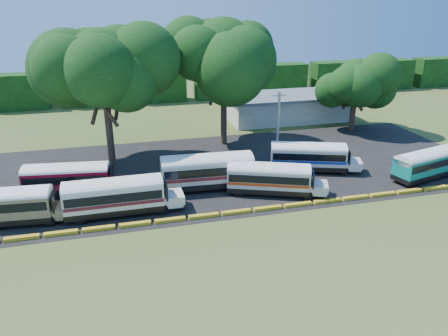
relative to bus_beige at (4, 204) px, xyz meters
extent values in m
plane|color=#34521B|center=(18.07, -4.04, -1.89)|extent=(160.00, 160.00, 0.00)
cube|color=black|center=(19.07, 7.96, -1.88)|extent=(64.00, 24.00, 0.02)
cube|color=gold|center=(1.57, -3.04, -1.74)|extent=(2.70, 0.45, 0.30)
cube|color=gold|center=(4.57, -3.04, -1.74)|extent=(2.70, 0.45, 0.30)
cube|color=gold|center=(7.57, -3.04, -1.74)|extent=(2.70, 0.45, 0.30)
cube|color=gold|center=(10.57, -3.04, -1.74)|extent=(2.70, 0.45, 0.30)
cube|color=gold|center=(13.57, -3.04, -1.74)|extent=(2.70, 0.45, 0.30)
cube|color=gold|center=(16.57, -3.04, -1.74)|extent=(2.70, 0.45, 0.30)
cube|color=gold|center=(19.57, -3.04, -1.74)|extent=(2.70, 0.45, 0.30)
cube|color=gold|center=(22.57, -3.04, -1.74)|extent=(2.70, 0.45, 0.30)
cube|color=gold|center=(25.57, -3.04, -1.74)|extent=(2.70, 0.45, 0.30)
cube|color=gold|center=(28.57, -3.04, -1.74)|extent=(2.70, 0.45, 0.30)
cube|color=gold|center=(31.57, -3.04, -1.74)|extent=(2.70, 0.45, 0.30)
cube|color=gold|center=(34.57, -3.04, -1.74)|extent=(2.70, 0.45, 0.30)
cube|color=gold|center=(37.57, -3.04, -1.74)|extent=(2.70, 0.45, 0.30)
cube|color=gold|center=(40.57, -3.04, -1.74)|extent=(2.70, 0.45, 0.30)
cube|color=silver|center=(36.07, 25.96, -0.09)|extent=(18.00, 8.00, 3.60)
cube|color=slate|center=(36.07, 25.96, 1.91)|extent=(19.00, 9.00, 0.40)
cube|color=black|center=(-5.93, 43.96, 1.11)|extent=(10.00, 4.00, 6.00)
cube|color=black|center=(6.07, 43.96, 1.11)|extent=(10.00, 4.00, 6.00)
cube|color=black|center=(18.07, 43.96, 1.11)|extent=(10.00, 4.00, 6.00)
cube|color=black|center=(30.07, 43.96, 1.11)|extent=(10.00, 4.00, 6.00)
cube|color=black|center=(42.07, 43.96, 1.11)|extent=(10.00, 4.00, 6.00)
cube|color=black|center=(54.07, 43.96, 1.11)|extent=(10.00, 4.00, 6.00)
cube|color=black|center=(66.07, 43.96, 1.11)|extent=(10.00, 4.00, 6.00)
cube|color=black|center=(78.07, 43.96, 1.11)|extent=(10.00, 4.00, 6.00)
cylinder|color=black|center=(3.55, -1.37, -1.39)|extent=(1.02, 0.36, 1.00)
cylinder|color=black|center=(3.73, 0.76, -1.39)|extent=(1.02, 0.36, 1.00)
cube|color=black|center=(-0.23, 0.02, -1.24)|extent=(8.34, 3.16, 0.55)
cube|color=#837350|center=(-0.23, 0.02, -0.06)|extent=(8.34, 3.16, 1.82)
cube|color=black|center=(-0.23, 0.02, 0.15)|extent=(8.02, 3.20, 0.77)
cube|color=#837350|center=(4.73, -0.40, -0.95)|extent=(1.97, 2.33, 0.95)
cube|color=black|center=(4.10, -0.35, 0.03)|extent=(0.34, 2.29, 1.37)
cube|color=black|center=(5.57, -0.47, -1.34)|extent=(0.38, 2.45, 0.30)
cylinder|color=black|center=(8.38, 3.45, -1.40)|extent=(1.01, 0.40, 0.98)
cylinder|color=black|center=(8.65, 5.53, -1.40)|extent=(1.01, 0.40, 0.98)
cylinder|color=black|center=(1.77, 4.30, -1.40)|extent=(1.01, 0.40, 0.98)
cylinder|color=black|center=(2.03, 6.38, -1.40)|extent=(1.01, 0.40, 0.98)
cube|color=black|center=(4.72, 4.98, -1.25)|extent=(8.29, 3.45, 0.54)
cube|color=maroon|center=(4.72, 4.98, -0.09)|extent=(8.29, 3.45, 1.79)
cube|color=black|center=(4.72, 4.98, 0.12)|extent=(7.98, 3.47, 0.75)
ellipsoid|color=white|center=(4.72, 4.98, 0.81)|extent=(8.29, 3.45, 1.10)
cube|color=maroon|center=(9.59, 4.35, -0.96)|extent=(2.02, 2.36, 0.93)
cube|color=black|center=(8.97, 4.43, 0.00)|extent=(0.43, 2.26, 1.35)
cube|color=black|center=(10.41, 4.25, -1.35)|extent=(0.48, 2.41, 0.29)
cube|color=black|center=(0.78, 5.48, -1.35)|extent=(0.48, 2.41, 0.29)
cylinder|color=black|center=(13.11, -1.61, -1.37)|extent=(1.05, 0.30, 1.04)
cylinder|color=black|center=(13.10, 0.63, -1.37)|extent=(1.05, 0.30, 1.04)
cylinder|color=black|center=(6.01, -1.63, -1.37)|extent=(1.05, 0.30, 1.04)
cylinder|color=black|center=(6.00, 0.61, -1.37)|extent=(1.05, 0.30, 1.04)
cube|color=black|center=(9.03, -0.50, -1.21)|extent=(8.57, 2.63, 0.57)
cube|color=silver|center=(9.03, -0.50, 0.03)|extent=(8.57, 2.63, 1.91)
cube|color=black|center=(9.03, -0.50, 0.25)|extent=(8.23, 2.70, 0.80)
cube|color=#591620|center=(9.03, -0.50, -0.36)|extent=(8.48, 2.68, 0.31)
ellipsoid|color=white|center=(9.03, -0.50, 0.98)|extent=(8.57, 2.63, 1.17)
cube|color=silver|center=(14.25, -0.49, -0.90)|extent=(1.89, 2.30, 0.99)
cube|color=black|center=(13.59, -0.49, 0.12)|extent=(0.16, 2.40, 1.43)
cube|color=black|center=(15.14, -0.48, -1.32)|extent=(0.19, 2.56, 0.31)
cube|color=black|center=(4.80, -0.51, -1.32)|extent=(0.19, 2.56, 0.31)
cylinder|color=black|center=(22.51, 1.58, -1.33)|extent=(1.13, 0.37, 1.11)
cylinder|color=black|center=(22.64, 3.96, -1.33)|extent=(1.13, 0.37, 1.11)
cylinder|color=black|center=(14.95, 1.98, -1.33)|extent=(1.13, 0.37, 1.11)
cylinder|color=black|center=(15.08, 4.36, -1.33)|extent=(1.13, 0.37, 1.11)
cube|color=black|center=(18.24, 3.00, -1.17)|extent=(9.26, 3.26, 0.61)
cube|color=beige|center=(18.24, 3.00, 0.15)|extent=(9.26, 3.26, 2.04)
cube|color=black|center=(18.24, 3.00, 0.40)|extent=(8.90, 3.31, 0.86)
cube|color=maroon|center=(18.24, 3.00, -0.26)|extent=(9.17, 3.30, 0.33)
ellipsoid|color=white|center=(18.24, 3.00, 1.17)|extent=(9.26, 3.26, 1.25)
cube|color=beige|center=(23.80, 2.70, -0.83)|extent=(2.13, 2.55, 1.06)
cube|color=black|center=(23.10, 2.74, 0.25)|extent=(0.30, 2.57, 1.53)
cube|color=black|center=(24.74, 2.65, -1.28)|extent=(0.34, 2.73, 0.33)
cube|color=black|center=(13.74, 3.23, -1.28)|extent=(0.34, 2.73, 0.33)
cylinder|color=black|center=(26.95, -2.13, -1.41)|extent=(1.00, 0.61, 0.97)
cylinder|color=black|center=(27.72, -0.20, -1.41)|extent=(1.00, 0.61, 0.97)
cylinder|color=black|center=(20.82, 0.33, -1.41)|extent=(1.00, 0.61, 0.97)
cylinder|color=black|center=(21.59, 2.26, -1.41)|extent=(1.00, 0.61, 0.97)
cube|color=black|center=(23.82, 0.24, -1.26)|extent=(8.29, 5.21, 0.53)
cube|color=beige|center=(23.82, 0.24, -0.11)|extent=(8.29, 5.21, 1.78)
cube|color=black|center=(23.82, 0.24, 0.10)|extent=(8.02, 5.15, 0.75)
cube|color=#B13711|center=(23.82, 0.24, -0.46)|extent=(8.24, 5.22, 0.29)
ellipsoid|color=white|center=(23.82, 0.24, 0.78)|extent=(8.29, 5.21, 1.09)
cube|color=beige|center=(28.33, -1.56, -0.97)|extent=(2.42, 2.63, 0.92)
cube|color=black|center=(27.76, -1.33, -0.02)|extent=(0.96, 2.13, 1.33)
cube|color=black|center=(29.10, -1.87, -1.36)|extent=(1.05, 2.27, 0.29)
cube|color=black|center=(20.17, 1.71, -1.36)|extent=(1.05, 2.27, 0.29)
cylinder|color=black|center=(33.43, 2.61, -1.39)|extent=(1.03, 0.59, 0.99)
cylinder|color=black|center=(34.14, 4.62, -1.39)|extent=(1.03, 0.59, 0.99)
cylinder|color=black|center=(27.05, 4.86, -1.39)|extent=(1.03, 0.59, 0.99)
cylinder|color=black|center=(27.76, 6.87, -1.39)|extent=(1.03, 0.59, 0.99)
cube|color=black|center=(30.13, 4.91, -1.24)|extent=(8.52, 5.06, 0.55)
cube|color=silver|center=(30.13, 4.91, -0.07)|extent=(8.52, 5.06, 1.82)
cube|color=black|center=(30.13, 4.91, 0.15)|extent=(8.23, 5.01, 0.76)
cube|color=navy|center=(30.13, 4.91, -0.43)|extent=(8.46, 5.07, 0.30)
ellipsoid|color=white|center=(30.13, 4.91, 0.84)|extent=(8.52, 5.06, 1.12)
cube|color=silver|center=(34.82, 3.25, -0.95)|extent=(2.42, 2.66, 0.94)
cube|color=black|center=(34.23, 3.46, 0.03)|extent=(0.90, 2.21, 1.37)
cube|color=black|center=(35.62, 2.97, -1.34)|extent=(0.98, 2.36, 0.30)
cube|color=black|center=(26.33, 6.25, -1.34)|extent=(0.98, 2.36, 0.30)
cylinder|color=black|center=(44.88, 1.59, -1.41)|extent=(1.01, 0.50, 0.97)
cylinder|color=black|center=(38.99, -2.02, -1.41)|extent=(1.01, 0.50, 0.97)
cylinder|color=black|center=(38.48, -0.01, -1.41)|extent=(1.01, 0.50, 0.97)
cube|color=black|center=(41.46, -0.33, -1.26)|extent=(8.30, 4.28, 0.53)
cube|color=#0B796E|center=(41.46, -0.33, -0.11)|extent=(8.30, 4.28, 1.77)
cube|color=black|center=(41.46, -0.33, 0.10)|extent=(8.01, 4.26, 0.75)
ellipsoid|color=white|center=(41.46, -0.33, 0.77)|extent=(8.30, 4.28, 1.09)
cube|color=black|center=(37.65, -1.29, -1.36)|extent=(0.75, 2.35, 0.29)
cylinder|color=#332219|center=(9.03, 12.26, 1.91)|extent=(0.80, 0.80, 7.61)
cylinder|color=#332219|center=(10.25, 12.71, 5.18)|extent=(1.36, 2.74, 4.34)
cylinder|color=#332219|center=(8.03, 13.10, 5.18)|extent=(2.11, 2.40, 4.34)
cylinder|color=#332219|center=(8.80, 10.98, 5.18)|extent=(2.79, 0.91, 4.34)
ellipsoid|color=black|center=(9.03, 12.26, 9.21)|extent=(11.50, 11.50, 8.43)
cylinder|color=#332219|center=(23.50, 16.60, 2.21)|extent=(0.80, 0.80, 8.19)
cylinder|color=#332219|center=(24.72, 17.04, 5.72)|extent=(1.42, 2.91, 4.65)
cylinder|color=#332219|center=(22.51, 17.43, 5.72)|extent=(2.23, 2.54, 4.65)
cylinder|color=#332219|center=(23.28, 15.32, 5.72)|extent=(2.97, 0.94, 4.65)
ellipsoid|color=black|center=(23.50, 16.60, 10.02)|extent=(11.30, 11.30, 8.28)
cylinder|color=#332219|center=(43.20, 18.15, 0.55)|extent=(0.80, 0.80, 4.88)
cylinder|color=#332219|center=(44.42, 18.59, 2.64)|extent=(1.07, 1.94, 2.86)
cylinder|color=#332219|center=(42.20, 18.98, 2.64)|extent=(1.56, 1.74, 2.86)
cylinder|color=#332219|center=(42.97, 16.87, 2.64)|extent=(1.95, 0.76, 2.86)
ellipsoid|color=black|center=(43.20, 18.15, 5.40)|extent=(8.16, 8.16, 5.98)
cylinder|color=#99968B|center=(28.23, 9.41, 2.17)|extent=(0.30, 0.30, 8.11)
cube|color=#99968B|center=(28.23, 9.41, 5.82)|extent=(1.60, 0.12, 0.12)
camera|label=1|loc=(9.68, -36.77, 16.43)|focal=35.00mm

